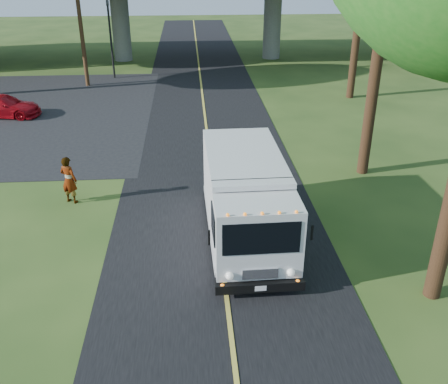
{
  "coord_description": "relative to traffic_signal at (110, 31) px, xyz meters",
  "views": [
    {
      "loc": [
        -0.82,
        -9.33,
        8.45
      ],
      "look_at": [
        0.15,
        4.36,
        1.6
      ],
      "focal_mm": 40.0,
      "sensor_mm": 36.0,
      "label": 1
    }
  ],
  "objects": [
    {
      "name": "ground",
      "position": [
        6.0,
        -26.0,
        -3.2
      ],
      "size": [
        120.0,
        120.0,
        0.0
      ],
      "primitive_type": "plane",
      "color": "#294318",
      "rests_on": "ground"
    },
    {
      "name": "road",
      "position": [
        6.0,
        -16.0,
        -3.19
      ],
      "size": [
        7.0,
        90.0,
        0.02
      ],
      "primitive_type": "cube",
      "color": "black",
      "rests_on": "ground"
    },
    {
      "name": "parking_lot",
      "position": [
        -5.0,
        -8.0,
        -3.19
      ],
      "size": [
        16.0,
        18.0,
        0.01
      ],
      "primitive_type": "cube",
      "color": "black",
      "rests_on": "ground"
    },
    {
      "name": "lane_line",
      "position": [
        6.0,
        -16.0,
        -3.17
      ],
      "size": [
        0.12,
        90.0,
        0.01
      ],
      "primitive_type": "cube",
      "color": "gold",
      "rests_on": "road"
    },
    {
      "name": "overpass",
      "position": [
        6.0,
        6.0,
        1.36
      ],
      "size": [
        54.0,
        10.0,
        7.3
      ],
      "color": "slate",
      "rests_on": "ground"
    },
    {
      "name": "traffic_signal",
      "position": [
        0.0,
        0.0,
        0.0
      ],
      "size": [
        0.18,
        0.22,
        5.2
      ],
      "color": "black",
      "rests_on": "ground"
    },
    {
      "name": "utility_pole",
      "position": [
        -1.5,
        -2.0,
        1.4
      ],
      "size": [
        1.6,
        0.26,
        9.0
      ],
      "color": "#472D19",
      "rests_on": "ground"
    },
    {
      "name": "step_van",
      "position": [
        6.82,
        -21.73,
        -1.75
      ],
      "size": [
        2.46,
        6.39,
        2.66
      ],
      "rotation": [
        0.0,
        0.0,
        0.02
      ],
      "color": "silver",
      "rests_on": "ground"
    },
    {
      "name": "red_sedan",
      "position": [
        -4.92,
        -8.34,
        -2.62
      ],
      "size": [
        4.21,
        2.2,
        1.17
      ],
      "primitive_type": "imported",
      "rotation": [
        0.0,
        0.0,
        1.42
      ],
      "color": "#9B0911",
      "rests_on": "ground"
    },
    {
      "name": "pedestrian",
      "position": [
        0.79,
        -18.84,
        -2.32
      ],
      "size": [
        0.76,
        0.66,
        1.76
      ],
      "primitive_type": "imported",
      "rotation": [
        0.0,
        0.0,
        2.69
      ],
      "color": "gray",
      "rests_on": "ground"
    }
  ]
}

